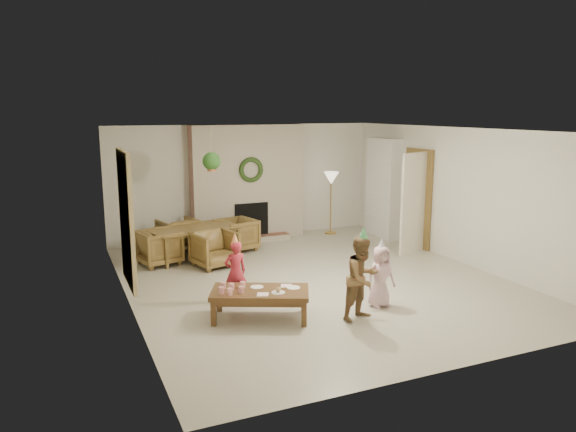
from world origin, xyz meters
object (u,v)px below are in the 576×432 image
dining_chair_right (237,235)px  child_plaid (362,278)px  coffee_table_top (260,292)px  dining_table (195,243)px  child_red (235,272)px  child_pink (381,276)px  dining_chair_left (159,247)px  dining_chair_near (215,249)px  dining_chair_far (178,234)px

dining_chair_right → child_plaid: 4.21m
dining_chair_right → coffee_table_top: (-0.85, -3.62, 0.05)m
dining_table → child_red: child_red is taller
child_pink → child_plaid: bearing=-148.4°
dining_chair_left → child_red: bearing=-178.6°
coffee_table_top → dining_chair_left: bearing=128.0°
dining_chair_right → child_plaid: size_ratio=0.62×
child_pink → dining_chair_near: bearing=119.2°
dining_chair_far → child_red: 3.38m
dining_chair_far → dining_chair_left: same height
dining_chair_right → child_red: (-0.95, -2.87, 0.14)m
dining_chair_right → coffee_table_top: size_ratio=0.55×
dining_chair_left → child_plaid: size_ratio=0.62×
coffee_table_top → child_red: size_ratio=1.42×
dining_table → child_red: 2.65m
child_red → coffee_table_top: bearing=96.3°
dining_chair_right → child_red: bearing=-32.1°
child_plaid → dining_chair_right: bearing=77.7°
dining_table → dining_chair_right: bearing=0.0°
dining_table → dining_chair_left: bearing=-180.0°
dining_table → dining_chair_left: (-0.72, -0.18, 0.03)m
dining_chair_left → child_red: child_red is taller
dining_chair_right → dining_chair_left: bearing=-90.0°
dining_chair_near → child_red: size_ratio=0.77×
child_plaid → child_pink: 0.59m
coffee_table_top → dining_table: bearing=115.4°
dining_chair_near → dining_chair_far: 1.49m
dining_chair_near → child_red: bearing=-110.5°
dining_chair_left → child_plaid: bearing=-165.3°
dining_chair_near → child_pink: 3.36m
dining_table → child_red: size_ratio=1.81×
child_red → child_plaid: child_plaid is taller
child_red → child_pink: 2.12m
dining_chair_right → child_pink: size_ratio=0.80×
dining_table → coffee_table_top: dining_table is taller
dining_chair_left → child_plaid: child_plaid is taller
dining_chair_right → child_pink: bearing=-0.5°
dining_chair_near → child_red: 1.95m
coffee_table_top → dining_chair_near: bearing=111.9°
dining_chair_near → child_plaid: child_plaid is taller
dining_chair_far → dining_chair_right: same height
coffee_table_top → child_red: child_red is taller
dining_chair_right → child_pink: 3.98m
coffee_table_top → dining_chair_right: bearing=101.3°
dining_chair_near → coffee_table_top: (-0.13, -2.68, 0.05)m
dining_chair_far → dining_chair_left: 1.05m
dining_chair_right → child_plaid: child_plaid is taller
dining_chair_left → child_plaid: 4.31m
dining_chair_far → child_pink: bearing=100.8°
child_red → dining_chair_near: bearing=-98.3°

